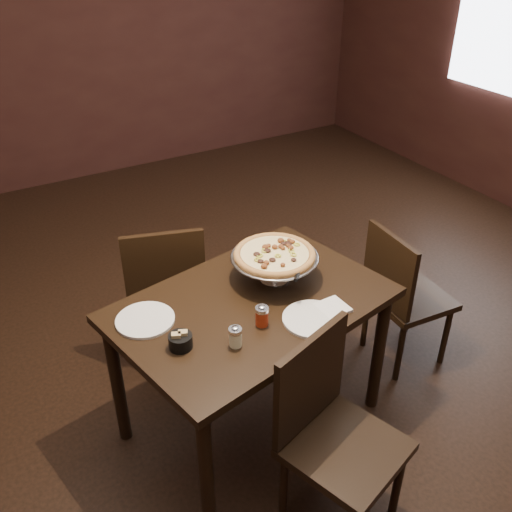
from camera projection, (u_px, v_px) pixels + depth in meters
room at (294, 157)px, 2.14m from camera, size 6.04×7.04×2.84m
dining_table at (252, 319)px, 2.54m from camera, size 1.31×1.00×0.73m
pizza_stand at (275, 255)px, 2.56m from camera, size 0.40×0.40×0.16m
parmesan_shaker at (235, 337)px, 2.21m from camera, size 0.05×0.05×0.09m
pepper_flake_shaker at (262, 316)px, 2.32m from camera, size 0.06×0.06×0.10m
packet_caddy at (180, 341)px, 2.21m from camera, size 0.09×0.09×0.07m
napkin_stack at (332, 308)px, 2.43m from camera, size 0.13×0.13×0.01m
plate_left at (145, 320)px, 2.36m from camera, size 0.25×0.25×0.01m
plate_near at (313, 319)px, 2.37m from camera, size 0.26×0.26×0.01m
serving_spatula at (298, 274)px, 2.43m from camera, size 0.15×0.15×0.02m
chair_far at (166, 287)px, 3.03m from camera, size 0.51×0.51×0.87m
chair_near at (332, 429)px, 2.21m from camera, size 0.51×0.51×0.88m
chair_side at (402, 292)px, 3.03m from camera, size 0.41×0.41×0.82m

